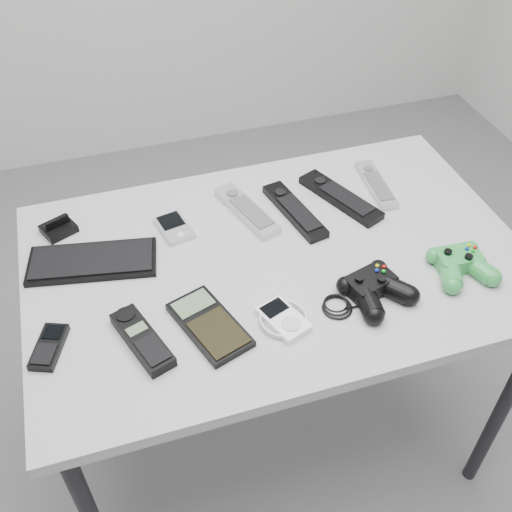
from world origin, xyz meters
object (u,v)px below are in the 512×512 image
object	(u,v)px
remote_black_a	(295,210)
remote_silver_b	(376,184)
pda	(174,227)
mobile_phone	(49,346)
controller_green	(461,263)
mp3_player	(283,319)
remote_black_b	(340,197)
cordless_handset	(142,339)
remote_silver_a	(247,210)
controller_black	(375,287)
calculator	(209,324)
pda_keyboard	(92,261)
desk	(277,277)

from	to	relation	value
remote_black_a	remote_silver_b	world-z (taller)	remote_black_a
pda	mobile_phone	world-z (taller)	mobile_phone
remote_silver_b	controller_green	distance (m)	0.34
mobile_phone	mp3_player	bearing A→B (deg)	13.08
remote_black_b	cordless_handset	size ratio (longest dim) A/B	1.39
remote_silver_a	controller_black	world-z (taller)	controller_black
calculator	mobile_phone	bearing A→B (deg)	154.06
mobile_phone	pda_keyboard	bearing A→B (deg)	85.67
pda	controller_green	xyz separation A→B (m)	(0.58, -0.33, 0.01)
remote_black_a	mobile_phone	xyz separation A→B (m)	(-0.61, -0.25, -0.00)
mp3_player	remote_black_b	bearing A→B (deg)	30.87
pda_keyboard	mp3_player	bearing A→B (deg)	-28.79
cordless_handset	mp3_player	size ratio (longest dim) A/B	1.63
controller_black	remote_silver_b	bearing A→B (deg)	47.95
remote_black_b	pda_keyboard	bearing A→B (deg)	161.17
remote_black_b	mobile_phone	world-z (taller)	remote_black_b
mobile_phone	mp3_player	distance (m)	0.47
remote_silver_a	cordless_handset	size ratio (longest dim) A/B	1.24
remote_black_b	cordless_handset	xyz separation A→B (m)	(-0.56, -0.31, 0.00)
desk	remote_silver_a	distance (m)	0.19
remote_silver_a	cordless_handset	xyz separation A→B (m)	(-0.32, -0.33, 0.00)
pda	remote_black_b	world-z (taller)	remote_black_b
desk	remote_silver_a	world-z (taller)	remote_silver_a
desk	pda	distance (m)	0.27
pda_keyboard	calculator	distance (m)	0.33
remote_black_b	calculator	xyz separation A→B (m)	(-0.42, -0.31, -0.00)
remote_black_a	mp3_player	world-z (taller)	remote_black_a
pda_keyboard	controller_black	size ratio (longest dim) A/B	1.18
remote_black_b	calculator	size ratio (longest dim) A/B	1.28
pda_keyboard	remote_black_a	distance (m)	0.50
pda_keyboard	controller_green	distance (m)	0.83
remote_silver_b	cordless_handset	size ratio (longest dim) A/B	1.13
calculator	pda_keyboard	bearing A→B (deg)	109.74
controller_green	remote_black_b	bearing A→B (deg)	119.71
mobile_phone	controller_black	xyz separation A→B (m)	(0.68, -0.06, 0.02)
remote_black_a	remote_black_b	size ratio (longest dim) A/B	0.95
pda_keyboard	controller_green	size ratio (longest dim) A/B	1.96
mobile_phone	controller_black	bearing A→B (deg)	16.94
desk	calculator	size ratio (longest dim) A/B	5.95
mobile_phone	cordless_handset	size ratio (longest dim) A/B	0.62
remote_silver_a	mobile_phone	bearing A→B (deg)	-166.63
remote_silver_b	mobile_phone	distance (m)	0.90
mobile_phone	cordless_handset	bearing A→B (deg)	8.94
controller_green	pda	bearing A→B (deg)	154.11
remote_black_b	mobile_phone	xyz separation A→B (m)	(-0.74, -0.27, -0.00)
pda_keyboard	cordless_handset	xyz separation A→B (m)	(0.07, -0.26, 0.00)
pda_keyboard	remote_black_b	world-z (taller)	remote_black_b
calculator	mp3_player	size ratio (longest dim) A/B	1.77
controller_black	desk	bearing A→B (deg)	116.79
desk	controller_green	bearing A→B (deg)	-23.54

